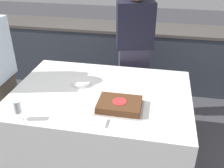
# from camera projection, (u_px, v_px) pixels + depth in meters

# --- Properties ---
(ground_plane) EXTENTS (14.00, 14.00, 0.00)m
(ground_plane) POSITION_uv_depth(u_px,v_px,m) (102.00, 153.00, 2.85)
(ground_plane) COLOR #424247
(back_counter) EXTENTS (4.40, 0.58, 0.92)m
(back_counter) POSITION_uv_depth(u_px,v_px,m) (126.00, 55.00, 4.06)
(back_counter) COLOR #333842
(back_counter) RESTS_ON ground_plane
(dining_table) EXTENTS (1.68, 1.20, 0.78)m
(dining_table) POSITION_uv_depth(u_px,v_px,m) (102.00, 125.00, 2.66)
(dining_table) COLOR white
(dining_table) RESTS_ON ground_plane
(cake) EXTENTS (0.41, 0.31, 0.07)m
(cake) POSITION_uv_depth(u_px,v_px,m) (119.00, 105.00, 2.23)
(cake) COLOR #B7B2AD
(cake) RESTS_ON dining_table
(plate_stack) EXTENTS (0.19, 0.19, 0.04)m
(plate_stack) POSITION_uv_depth(u_px,v_px,m) (81.00, 82.00, 2.60)
(plate_stack) COLOR white
(plate_stack) RESTS_ON dining_table
(wine_glass) EXTENTS (0.06, 0.06, 0.17)m
(wine_glass) POSITION_uv_depth(u_px,v_px,m) (17.00, 107.00, 2.05)
(wine_glass) COLOR white
(wine_glass) RESTS_ON dining_table
(side_plate_near_cake) EXTENTS (0.18, 0.18, 0.00)m
(side_plate_near_cake) POSITION_uv_depth(u_px,v_px,m) (114.00, 91.00, 2.49)
(side_plate_near_cake) COLOR white
(side_plate_near_cake) RESTS_ON dining_table
(utensil_pile) EXTENTS (0.13, 0.11, 0.02)m
(utensil_pile) POSITION_uv_depth(u_px,v_px,m) (98.00, 122.00, 2.06)
(utensil_pile) COLOR white
(utensil_pile) RESTS_ON dining_table
(person_cutting_cake) EXTENTS (0.46, 0.30, 1.69)m
(person_cutting_cake) POSITION_uv_depth(u_px,v_px,m) (134.00, 51.00, 3.09)
(person_cutting_cake) COLOR #383347
(person_cutting_cake) RESTS_ON ground_plane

